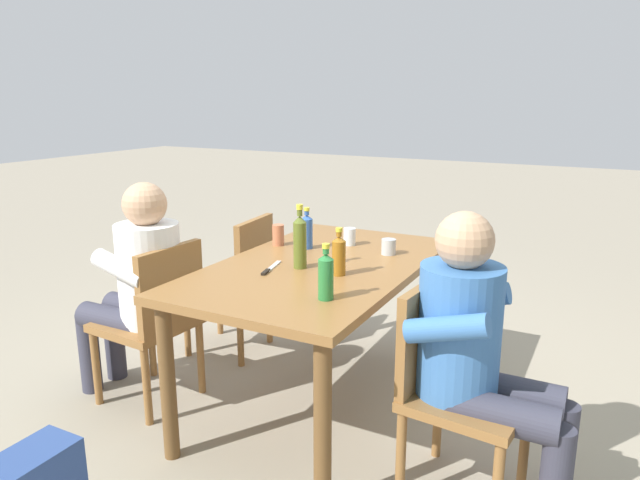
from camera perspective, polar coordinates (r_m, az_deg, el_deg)
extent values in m
plane|color=gray|center=(3.20, 0.00, -15.85)|extent=(24.00, 24.00, 0.00)
cube|color=olive|center=(2.89, 0.00, -2.69)|extent=(1.58, 0.93, 0.04)
cylinder|color=brown|center=(3.78, -0.15, -4.83)|extent=(0.07, 0.07, 0.74)
cylinder|color=brown|center=(2.71, -14.73, -13.31)|extent=(0.07, 0.07, 0.74)
cylinder|color=brown|center=(3.51, 11.08, -6.62)|extent=(0.07, 0.07, 0.74)
cylinder|color=brown|center=(2.31, 0.25, -17.86)|extent=(0.07, 0.07, 0.74)
cube|color=olive|center=(2.44, 14.29, -14.89)|extent=(0.48, 0.48, 0.04)
cube|color=olive|center=(2.40, 10.07, -9.03)|extent=(0.42, 0.08, 0.42)
cylinder|color=olive|center=(2.67, 19.46, -18.16)|extent=(0.04, 0.04, 0.41)
cylinder|color=olive|center=(2.46, 7.93, -20.39)|extent=(0.04, 0.04, 0.41)
cylinder|color=olive|center=(2.76, 11.50, -16.44)|extent=(0.04, 0.04, 0.41)
cube|color=olive|center=(3.21, -16.68, -7.83)|extent=(0.47, 0.47, 0.04)
cube|color=olive|center=(2.99, -14.41, -4.59)|extent=(0.42, 0.07, 0.42)
cylinder|color=olive|center=(3.54, -16.20, -9.62)|extent=(0.04, 0.04, 0.41)
cylinder|color=olive|center=(3.33, -21.11, -11.62)|extent=(0.04, 0.04, 0.41)
cylinder|color=olive|center=(3.29, -11.64, -11.23)|extent=(0.04, 0.04, 0.41)
cylinder|color=olive|center=(3.06, -16.64, -13.60)|extent=(0.04, 0.04, 0.41)
cube|color=olive|center=(3.71, -9.04, -4.40)|extent=(0.48, 0.48, 0.04)
cube|color=olive|center=(3.55, -6.41, -1.29)|extent=(0.42, 0.08, 0.42)
cylinder|color=olive|center=(4.04, -9.85, -6.30)|extent=(0.04, 0.04, 0.41)
cylinder|color=olive|center=(3.74, -12.94, -8.11)|extent=(0.04, 0.04, 0.41)
cylinder|color=olive|center=(3.86, -5.01, -7.11)|extent=(0.04, 0.04, 0.41)
cylinder|color=olive|center=(3.55, -7.83, -9.13)|extent=(0.04, 0.04, 0.41)
cylinder|color=#3D70B2|center=(2.33, 13.50, -8.63)|extent=(0.32, 0.32, 0.52)
sphere|color=tan|center=(2.22, 14.02, -0.04)|extent=(0.22, 0.22, 0.22)
cylinder|color=#383847|center=(2.33, 17.49, -16.04)|extent=(0.14, 0.40, 0.14)
cylinder|color=#3D70B2|center=(2.13, 12.32, -8.49)|extent=(0.09, 0.31, 0.16)
cylinder|color=#383847|center=(2.49, 18.28, -14.09)|extent=(0.14, 0.40, 0.14)
cylinder|color=#383847|center=(2.58, 22.50, -19.12)|extent=(0.11, 0.11, 0.45)
cylinder|color=#3D70B2|center=(2.48, 14.70, -5.41)|extent=(0.09, 0.31, 0.16)
cylinder|color=white|center=(3.09, -16.37, -3.18)|extent=(0.32, 0.32, 0.52)
sphere|color=tan|center=(3.00, -16.84, 3.38)|extent=(0.22, 0.22, 0.22)
cylinder|color=#383847|center=(3.36, -17.48, -6.52)|extent=(0.14, 0.40, 0.14)
cylinder|color=#383847|center=(3.58, -19.52, -9.28)|extent=(0.11, 0.11, 0.45)
cylinder|color=white|center=(3.20, -14.13, -0.99)|extent=(0.09, 0.31, 0.16)
cylinder|color=#383847|center=(3.25, -19.73, -7.43)|extent=(0.14, 0.40, 0.14)
cylinder|color=#383847|center=(3.47, -21.70, -10.22)|extent=(0.11, 0.11, 0.45)
cylinder|color=white|center=(2.94, -19.01, -2.65)|extent=(0.09, 0.31, 0.16)
cylinder|color=#996019|center=(2.69, 1.86, -1.79)|extent=(0.06, 0.06, 0.16)
cone|color=#996019|center=(2.66, 1.88, 0.12)|extent=(0.06, 0.06, 0.02)
cylinder|color=#996019|center=(2.66, 1.88, 0.59)|extent=(0.03, 0.03, 0.02)
cylinder|color=yellow|center=(2.65, 1.88, 1.02)|extent=(0.03, 0.03, 0.02)
cylinder|color=#2D56A3|center=(3.15, -1.30, 0.62)|extent=(0.06, 0.06, 0.16)
cone|color=#2D56A3|center=(3.13, -1.31, 2.27)|extent=(0.06, 0.06, 0.02)
cylinder|color=#2D56A3|center=(3.13, -1.31, 2.68)|extent=(0.03, 0.03, 0.02)
cylinder|color=yellow|center=(3.12, -1.32, 3.05)|extent=(0.03, 0.03, 0.02)
cylinder|color=#287A38|center=(2.37, 0.57, -3.89)|extent=(0.06, 0.06, 0.17)
cone|color=#287A38|center=(2.34, 0.58, -1.65)|extent=(0.06, 0.06, 0.02)
cylinder|color=#287A38|center=(2.33, 0.58, -1.09)|extent=(0.03, 0.03, 0.02)
cylinder|color=yellow|center=(2.33, 0.58, -0.59)|extent=(0.03, 0.03, 0.02)
cylinder|color=#566623|center=(2.79, -1.98, -0.52)|extent=(0.06, 0.06, 0.22)
cone|color=#566623|center=(2.76, -2.00, 2.06)|extent=(0.06, 0.06, 0.03)
cylinder|color=#566623|center=(2.75, -2.01, 2.69)|extent=(0.03, 0.03, 0.03)
cylinder|color=yellow|center=(2.75, -2.01, 3.27)|extent=(0.03, 0.03, 0.02)
cylinder|color=#B2B7BC|center=(3.06, 6.75, -0.66)|extent=(0.08, 0.08, 0.08)
cylinder|color=#BC6B47|center=(3.23, -4.12, 0.50)|extent=(0.06, 0.06, 0.12)
cylinder|color=silver|center=(3.24, 2.92, 0.34)|extent=(0.07, 0.07, 0.10)
cube|color=silver|center=(2.84, -4.60, -2.57)|extent=(0.18, 0.06, 0.01)
cube|color=black|center=(2.74, -5.36, -3.14)|extent=(0.08, 0.04, 0.01)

